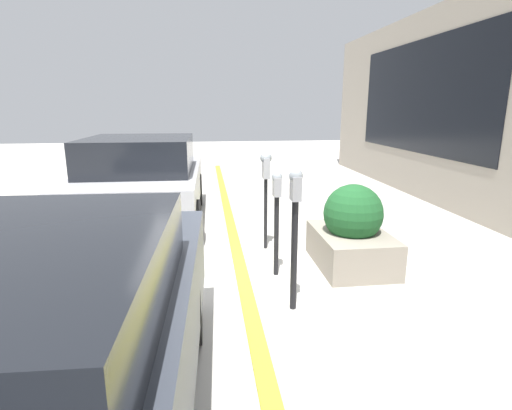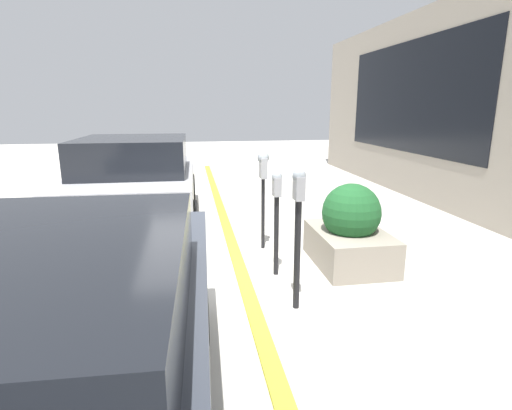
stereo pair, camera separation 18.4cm
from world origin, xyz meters
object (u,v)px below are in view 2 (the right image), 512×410
object	(u,v)px
parked_car_front	(35,359)
parked_car_middle	(136,180)
planter_box	(350,232)
parking_meter_second	(277,205)
parking_meter_nearest	(298,218)
parking_meter_middle	(263,174)

from	to	relation	value
parked_car_front	parked_car_middle	bearing A→B (deg)	3.11
parked_car_middle	planter_box	bearing A→B (deg)	-127.62
parking_meter_second	parked_car_front	xyz separation A→B (m)	(-2.61, 1.88, -0.13)
parking_meter_nearest	parking_meter_middle	world-z (taller)	parking_meter_nearest
parking_meter_middle	planter_box	bearing A→B (deg)	-128.15
parking_meter_second	planter_box	world-z (taller)	parking_meter_second
parking_meter_nearest	parking_meter_second	bearing A→B (deg)	1.71
parked_car_front	parked_car_middle	size ratio (longest dim) A/B	1.00
parked_car_front	parked_car_middle	distance (m)	5.19
parking_meter_second	planter_box	bearing A→B (deg)	-80.89
parking_meter_second	parked_car_middle	distance (m)	3.25
parking_meter_second	parked_car_front	world-z (taller)	parked_car_front
parked_car_front	parked_car_middle	world-z (taller)	parked_car_middle
parked_car_front	parking_meter_nearest	bearing A→B (deg)	-45.94
parking_meter_middle	parked_car_middle	size ratio (longest dim) A/B	0.37
parking_meter_middle	planter_box	distance (m)	1.48
parking_meter_second	parking_meter_middle	xyz separation A→B (m)	(0.98, -0.01, 0.22)
parking_meter_middle	planter_box	xyz separation A→B (m)	(-0.81, -1.03, -0.67)
parking_meter_middle	parked_car_front	size ratio (longest dim) A/B	0.37
parking_meter_middle	parked_car_front	xyz separation A→B (m)	(-3.59, 1.89, -0.35)
parking_meter_nearest	parked_car_front	bearing A→B (deg)	132.07
parking_meter_second	parked_car_front	size ratio (longest dim) A/B	0.33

